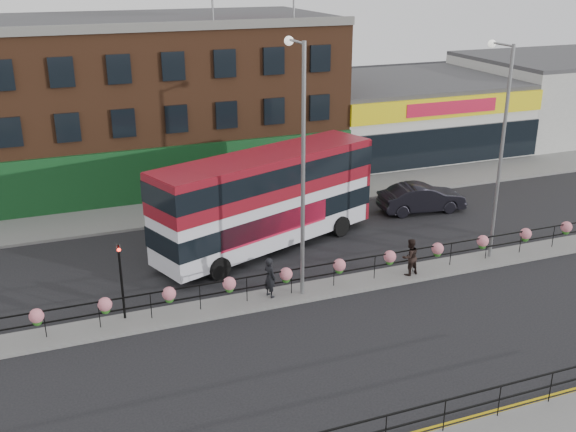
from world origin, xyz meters
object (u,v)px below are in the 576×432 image
object	(u,v)px
lamp_column_east	(500,135)
double_decker_bus	(267,191)
lamp_column_west	(301,150)
car	(422,198)
pedestrian_a	(270,277)
pedestrian_b	(410,257)

from	to	relation	value
lamp_column_east	double_decker_bus	bearing A→B (deg)	152.83
lamp_column_east	lamp_column_west	bearing A→B (deg)	-178.00
double_decker_bus	car	distance (m)	10.39
pedestrian_a	lamp_column_east	bearing A→B (deg)	-106.94
car	lamp_column_east	distance (m)	8.54
pedestrian_b	lamp_column_west	world-z (taller)	lamp_column_west
car	pedestrian_b	distance (m)	8.93
lamp_column_west	lamp_column_east	bearing A→B (deg)	2.00
double_decker_bus	lamp_column_east	world-z (taller)	lamp_column_east
pedestrian_a	lamp_column_east	distance (m)	12.42
double_decker_bus	car	bearing A→B (deg)	10.04
double_decker_bus	pedestrian_b	size ratio (longest dim) A/B	7.12
car	pedestrian_a	distance (m)	13.71
car	pedestrian_a	xyz separation A→B (m)	(-11.76, -7.04, 0.23)
double_decker_bus	pedestrian_a	bearing A→B (deg)	-108.44
pedestrian_b	lamp_column_east	bearing A→B (deg)	178.63
double_decker_bus	car	world-z (taller)	double_decker_bus
car	lamp_column_east	bearing A→B (deg)	-177.18
lamp_column_west	lamp_column_east	size ratio (longest dim) A/B	1.05
double_decker_bus	lamp_column_west	xyz separation A→B (m)	(-0.38, -5.26, 3.44)
double_decker_bus	pedestrian_b	world-z (taller)	double_decker_bus
pedestrian_b	lamp_column_east	size ratio (longest dim) A/B	0.17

